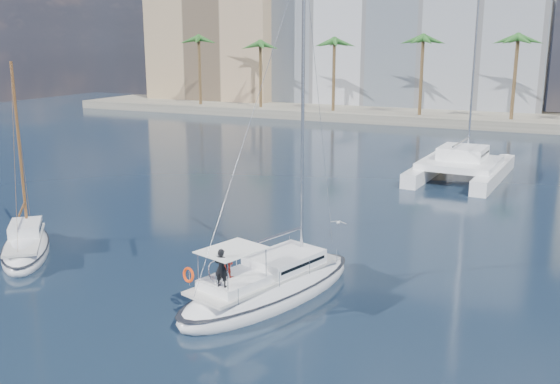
% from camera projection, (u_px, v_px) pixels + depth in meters
% --- Properties ---
extents(ground, '(160.00, 160.00, 0.00)m').
position_uv_depth(ground, '(270.00, 270.00, 29.82)').
color(ground, black).
rests_on(ground, ground).
extents(quay, '(120.00, 14.00, 1.20)m').
position_uv_depth(quay, '(467.00, 118.00, 83.50)').
color(quay, gray).
rests_on(quay, ground).
extents(building_modern, '(42.00, 16.00, 28.00)m').
position_uv_depth(building_modern, '(405.00, 19.00, 95.81)').
color(building_modern, silver).
rests_on(building_modern, ground).
extents(building_tan_left, '(22.00, 14.00, 22.00)m').
position_uv_depth(building_tan_left, '(223.00, 39.00, 105.22)').
color(building_tan_left, tan).
rests_on(building_tan_left, ground).
extents(palm_left, '(3.60, 3.60, 12.30)m').
position_uv_depth(palm_left, '(230.00, 44.00, 91.54)').
color(palm_left, brown).
rests_on(palm_left, ground).
extents(palm_centre, '(3.60, 3.60, 12.30)m').
position_uv_depth(palm_centre, '(468.00, 44.00, 77.69)').
color(palm_centre, brown).
rests_on(palm_centre, ground).
extents(main_sloop, '(5.97, 10.49, 14.85)m').
position_uv_depth(main_sloop, '(270.00, 287.00, 26.55)').
color(main_sloop, white).
rests_on(main_sloop, ground).
extents(small_sloop, '(6.39, 6.85, 10.27)m').
position_uv_depth(small_sloop, '(26.00, 247.00, 31.91)').
color(small_sloop, white).
rests_on(small_sloop, ground).
extents(catamaran, '(7.01, 12.82, 18.10)m').
position_uv_depth(catamaran, '(462.00, 164.00, 49.67)').
color(catamaran, white).
rests_on(catamaran, ground).
extents(seagull, '(0.97, 0.42, 0.18)m').
position_uv_depth(seagull, '(339.00, 222.00, 34.48)').
color(seagull, silver).
rests_on(seagull, ground).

